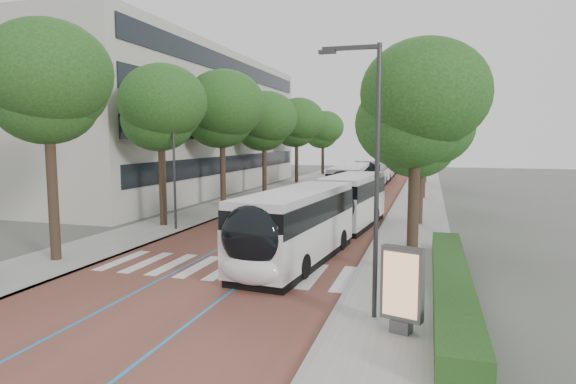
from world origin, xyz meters
name	(u,v)px	position (x,y,z in m)	size (l,w,h in m)	color
ground	(211,275)	(0.00, 0.00, 0.00)	(160.00, 160.00, 0.00)	#51544C
road	(357,184)	(0.00, 40.00, 0.01)	(11.00, 140.00, 0.02)	brown
sidewalk_left	(297,182)	(-7.50, 40.00, 0.06)	(4.00, 140.00, 0.12)	gray
sidewalk_right	(422,186)	(7.50, 40.00, 0.06)	(4.00, 140.00, 0.12)	gray
kerb_left	(311,183)	(-5.60, 40.00, 0.06)	(0.20, 140.00, 0.14)	gray
kerb_right	(405,185)	(5.60, 40.00, 0.06)	(0.20, 140.00, 0.14)	gray
zebra_crossing	(226,269)	(0.20, 1.00, 0.03)	(10.55, 3.60, 0.01)	silver
lane_line_left	(344,184)	(-1.60, 40.00, 0.02)	(0.12, 126.00, 0.01)	#2574B9
lane_line_right	(371,185)	(1.60, 40.00, 0.02)	(0.12, 126.00, 0.01)	#2574B9
office_building	(157,124)	(-19.47, 28.00, 7.00)	(18.11, 40.00, 14.00)	#A9A69D
hedge	(451,282)	(9.10, 0.00, 0.52)	(1.20, 14.00, 0.80)	#173E15
streetlight_near	(371,160)	(6.62, -3.00, 4.82)	(1.82, 0.20, 8.00)	#303032
streetlight_far	(409,147)	(6.62, 22.00, 4.82)	(1.82, 0.20, 8.00)	#303032
lamp_post_left	(174,161)	(-6.10, 8.00, 4.12)	(0.14, 0.14, 8.00)	#303032
trees_left	(261,121)	(-7.50, 27.00, 7.09)	(6.34, 60.54, 10.17)	black
trees_right	(424,130)	(7.70, 23.62, 6.16)	(5.77, 47.23, 8.93)	black
lead_bus	(324,213)	(3.15, 6.76, 1.63)	(4.30, 18.55, 3.20)	black
bus_queued_0	(350,185)	(1.88, 22.74, 1.62)	(3.28, 12.53, 3.20)	silver
bus_queued_1	(373,173)	(2.17, 36.79, 1.62)	(2.68, 12.43, 3.20)	silver
bus_queued_2	(383,167)	(2.15, 48.76, 1.62)	(2.62, 12.42, 3.20)	silver
bus_queued_3	(392,162)	(2.24, 62.99, 1.62)	(2.74, 12.44, 3.20)	silver
ad_panel	(402,288)	(7.64, -3.95, 1.38)	(1.19, 0.64, 2.40)	#59595B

